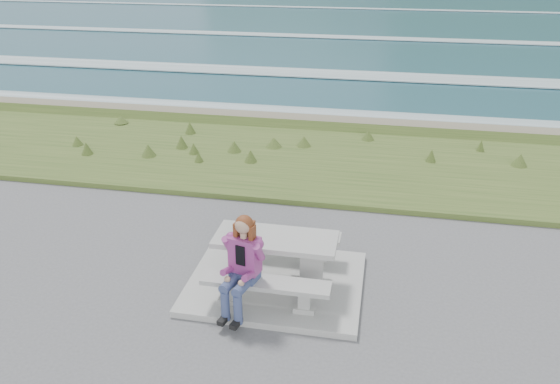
% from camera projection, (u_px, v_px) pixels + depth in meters
% --- Properties ---
extents(concrete_slab, '(2.60, 2.10, 0.10)m').
position_uv_depth(concrete_slab, '(276.00, 283.00, 8.31)').
color(concrete_slab, gray).
rests_on(concrete_slab, ground).
extents(picnic_table, '(1.80, 0.75, 0.75)m').
position_uv_depth(picnic_table, '(276.00, 247.00, 8.04)').
color(picnic_table, gray).
rests_on(picnic_table, concrete_slab).
extents(bench_landward, '(1.80, 0.35, 0.45)m').
position_uv_depth(bench_landward, '(266.00, 287.00, 7.51)').
color(bench_landward, gray).
rests_on(bench_landward, concrete_slab).
extents(bench_seaward, '(1.80, 0.35, 0.45)m').
position_uv_depth(bench_seaward, '(284.00, 237.00, 8.76)').
color(bench_seaward, gray).
rests_on(bench_seaward, concrete_slab).
extents(grass_verge, '(160.00, 4.50, 0.22)m').
position_uv_depth(grass_verge, '(318.00, 164.00, 12.77)').
color(grass_verge, '#334E1D').
rests_on(grass_verge, ground).
extents(shore_drop, '(160.00, 0.80, 2.20)m').
position_uv_depth(shore_drop, '(332.00, 126.00, 15.35)').
color(shore_drop, '#6F6853').
rests_on(shore_drop, ground).
extents(ocean, '(1600.00, 1600.00, 0.09)m').
position_uv_depth(ocean, '(363.00, 63.00, 31.37)').
color(ocean, '#214F5E').
rests_on(ocean, ground).
extents(seated_woman, '(0.55, 0.77, 1.42)m').
position_uv_depth(seated_woman, '(240.00, 279.00, 7.38)').
color(seated_woman, navy).
rests_on(seated_woman, concrete_slab).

